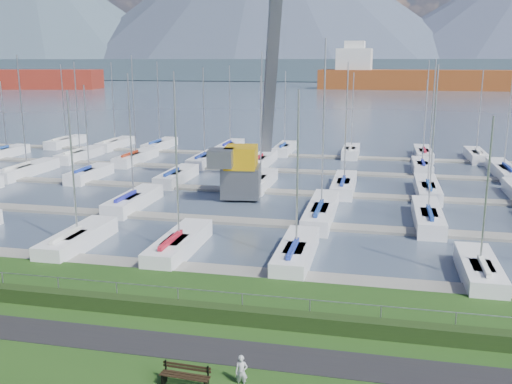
# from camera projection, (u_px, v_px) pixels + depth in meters

# --- Properties ---
(path) EXTENTS (160.00, 2.00, 0.04)m
(path) POSITION_uv_depth(u_px,v_px,m) (176.00, 346.00, 22.93)
(path) COLOR black
(path) RESTS_ON grass
(water) EXTENTS (800.00, 540.00, 0.20)m
(water) POSITION_uv_depth(u_px,v_px,m) (366.00, 85.00, 273.34)
(water) COLOR #455266
(hedge) EXTENTS (80.00, 0.70, 0.70)m
(hedge) POSITION_uv_depth(u_px,v_px,m) (196.00, 311.00, 25.33)
(hedge) COLOR #1D3011
(hedge) RESTS_ON grass
(fence) EXTENTS (80.00, 0.04, 0.04)m
(fence) POSITION_uv_depth(u_px,v_px,m) (199.00, 290.00, 25.52)
(fence) COLOR gray
(fence) RESTS_ON grass
(foothill) EXTENTS (900.00, 80.00, 12.00)m
(foothill) POSITION_uv_depth(u_px,v_px,m) (370.00, 69.00, 338.52)
(foothill) COLOR #425360
(foothill) RESTS_ON water
(mountains) EXTENTS (1190.00, 360.00, 115.00)m
(mountains) POSITION_uv_depth(u_px,v_px,m) (386.00, 9.00, 398.85)
(mountains) COLOR #434C62
(mountains) RESTS_ON water
(docks) EXTENTS (90.00, 41.60, 0.25)m
(docks) POSITION_uv_depth(u_px,v_px,m) (290.00, 193.00, 50.59)
(docks) COLOR slate
(docks) RESTS_ON water
(bench_right) EXTENTS (1.82, 0.51, 0.85)m
(bench_right) POSITION_uv_depth(u_px,v_px,m) (185.00, 376.00, 20.02)
(bench_right) COLOR black
(bench_right) RESTS_ON grass
(person) EXTENTS (0.48, 0.34, 1.23)m
(person) POSITION_uv_depth(u_px,v_px,m) (241.00, 368.00, 20.16)
(person) COLOR #ABABB1
(person) RESTS_ON grass
(crane) EXTENTS (6.31, 13.22, 22.35)m
(crane) POSITION_uv_depth(u_px,v_px,m) (250.00, 131.00, 48.60)
(crane) COLOR slate
(crane) RESTS_ON water
(cargo_ship_mid) EXTENTS (93.29, 21.08, 21.50)m
(cargo_ship_mid) POSITION_uv_depth(u_px,v_px,m) (424.00, 80.00, 230.34)
(cargo_ship_mid) COLOR brown
(cargo_ship_mid) RESTS_ON water
(sailboat_fleet) EXTENTS (75.74, 49.19, 13.79)m
(sailboat_fleet) POSITION_uv_depth(u_px,v_px,m) (291.00, 125.00, 52.90)
(sailboat_fleet) COLOR navy
(sailboat_fleet) RESTS_ON water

